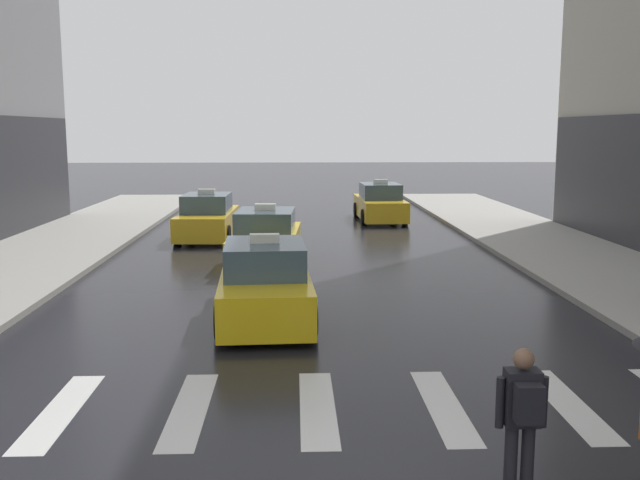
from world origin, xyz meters
name	(u,v)px	position (x,y,z in m)	size (l,w,h in m)	color
crosswalk_markings	(318,407)	(0.00, 3.00, 0.00)	(11.30, 2.80, 0.01)	silver
taxi_lead	(265,285)	(-0.93, 7.76, 0.72)	(2.09, 4.62, 1.80)	yellow
taxi_second	(266,241)	(-1.14, 13.68, 0.72)	(2.12, 4.63, 1.80)	yellow
taxi_third	(208,219)	(-3.46, 18.90, 0.72)	(2.02, 4.58, 1.80)	gold
taxi_fourth	(380,204)	(3.39, 23.70, 0.72)	(2.02, 4.58, 1.80)	gold
pedestrian_with_backpack	(522,412)	(2.06, 0.41, 0.97)	(0.55, 0.43, 1.65)	black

